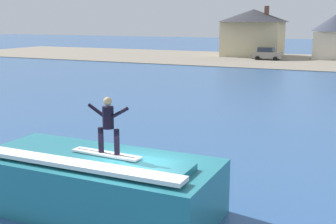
% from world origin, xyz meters
% --- Properties ---
extents(ground_plane, '(260.00, 260.00, 0.00)m').
position_xyz_m(ground_plane, '(0.00, 0.00, 0.00)').
color(ground_plane, '#31598F').
extents(wave_crest, '(7.34, 3.21, 1.86)m').
position_xyz_m(wave_crest, '(-1.38, 0.11, 0.88)').
color(wave_crest, teal).
rests_on(wave_crest, ground_plane).
extents(surfboard, '(2.23, 0.48, 0.06)m').
position_xyz_m(surfboard, '(-0.91, -0.00, 1.90)').
color(surfboard, white).
rests_on(surfboard, wave_crest).
extents(surfer, '(1.32, 0.32, 1.64)m').
position_xyz_m(surfer, '(-0.81, 0.01, 2.84)').
color(surfer, black).
rests_on(surfer, surfboard).
extents(shoreline_bank, '(120.00, 24.52, 0.08)m').
position_xyz_m(shoreline_bank, '(0.00, 53.58, 0.04)').
color(shoreline_bank, gray).
rests_on(shoreline_bank, ground_plane).
extents(car_near_shore, '(3.89, 2.04, 1.86)m').
position_xyz_m(car_near_shore, '(-7.62, 53.02, 0.94)').
color(car_near_shore, gray).
rests_on(car_near_shore, ground_plane).
extents(house_with_chimney, '(11.09, 11.09, 7.78)m').
position_xyz_m(house_with_chimney, '(-11.22, 58.61, 4.32)').
color(house_with_chimney, beige).
rests_on(house_with_chimney, ground_plane).
extents(house_small_cottage, '(7.06, 7.06, 6.63)m').
position_xyz_m(house_small_cottage, '(0.99, 58.86, 3.68)').
color(house_small_cottage, beige).
rests_on(house_small_cottage, ground_plane).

